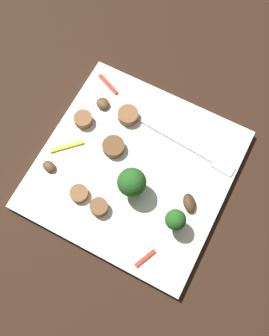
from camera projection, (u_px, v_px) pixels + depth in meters
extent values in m
plane|color=black|center=(134.00, 171.00, 0.64)|extent=(1.40, 1.40, 0.00)
cube|color=white|center=(134.00, 169.00, 0.63)|extent=(0.29, 0.29, 0.01)
cube|color=silver|center=(173.00, 139.00, 0.64)|extent=(0.14, 0.02, 0.00)
cube|color=silver|center=(223.00, 167.00, 0.63)|extent=(0.04, 0.02, 0.00)
cylinder|color=#296420|center=(174.00, 223.00, 0.59)|extent=(0.01, 0.01, 0.02)
sphere|color=#235B1E|center=(176.00, 220.00, 0.57)|extent=(0.03, 0.03, 0.03)
cylinder|color=#296420|center=(132.00, 187.00, 0.60)|extent=(0.01, 0.01, 0.03)
sphere|color=#235B1E|center=(132.00, 182.00, 0.58)|extent=(0.04, 0.04, 0.04)
cylinder|color=brown|center=(128.00, 115.00, 0.65)|extent=(0.04, 0.04, 0.02)
cylinder|color=brown|center=(114.00, 147.00, 0.63)|extent=(0.04, 0.04, 0.01)
cylinder|color=brown|center=(99.00, 207.00, 0.60)|extent=(0.03, 0.03, 0.02)
cylinder|color=brown|center=(83.00, 119.00, 0.65)|extent=(0.03, 0.03, 0.01)
cylinder|color=brown|center=(79.00, 194.00, 0.61)|extent=(0.04, 0.04, 0.01)
ellipsoid|color=brown|center=(49.00, 166.00, 0.62)|extent=(0.03, 0.02, 0.01)
ellipsoid|color=brown|center=(103.00, 103.00, 0.66)|extent=(0.03, 0.03, 0.01)
ellipsoid|color=#422B19|center=(189.00, 203.00, 0.60)|extent=(0.03, 0.03, 0.01)
cube|color=red|center=(108.00, 84.00, 0.68)|extent=(0.04, 0.02, 0.00)
cube|color=yellow|center=(67.00, 146.00, 0.64)|extent=(0.04, 0.04, 0.00)
cube|color=red|center=(145.00, 258.00, 0.58)|extent=(0.02, 0.04, 0.00)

